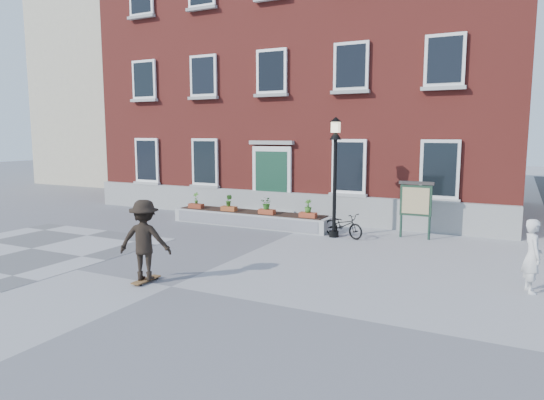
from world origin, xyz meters
The scene contains 10 objects.
ground centered at (0.00, 0.00, 0.00)m, with size 100.00×100.00×0.00m, color gray.
checker_patch centered at (-6.00, 1.00, 0.01)m, with size 6.00×6.00×0.01m, color #58585B.
distant_building centered at (-18.00, 20.00, 6.50)m, with size 10.00×12.00×13.00m, color #BEB698.
bicycle centered at (1.74, 6.75, 0.41)m, with size 0.54×1.55×0.81m, color black.
bystander centered at (7.15, 3.18, 0.80)m, with size 0.58×0.38×1.60m, color silver.
brick_building centered at (-2.00, 13.98, 6.30)m, with size 18.40×10.85×12.60m.
planter_assembly centered at (-1.99, 7.18, 0.31)m, with size 6.20×1.12×1.15m.
lamp_post centered at (1.45, 6.65, 2.54)m, with size 0.40×0.40×3.93m.
notice_board centered at (3.88, 7.63, 1.26)m, with size 1.10×0.16×1.87m.
skateboarder centered at (-0.72, -0.01, 0.99)m, with size 1.36×1.08×1.92m.
Camera 1 is at (6.74, -8.32, 3.38)m, focal length 32.00 mm.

